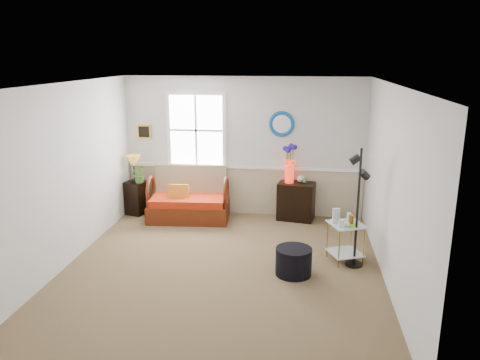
# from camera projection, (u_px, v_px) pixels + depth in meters

# --- Properties ---
(floor) EXTENTS (4.50, 5.00, 0.01)m
(floor) POSITION_uv_depth(u_px,v_px,m) (222.00, 269.00, 6.71)
(floor) COLOR brown
(floor) RESTS_ON ground
(ceiling) EXTENTS (4.50, 5.00, 0.01)m
(ceiling) POSITION_uv_depth(u_px,v_px,m) (220.00, 84.00, 6.04)
(ceiling) COLOR white
(ceiling) RESTS_ON walls
(walls) EXTENTS (4.51, 5.01, 2.60)m
(walls) POSITION_uv_depth(u_px,v_px,m) (221.00, 181.00, 6.37)
(walls) COLOR silver
(walls) RESTS_ON floor
(wainscot) EXTENTS (4.46, 0.02, 0.90)m
(wainscot) POSITION_uv_depth(u_px,v_px,m) (244.00, 191.00, 8.96)
(wainscot) COLOR tan
(wainscot) RESTS_ON walls
(chair_rail) EXTENTS (4.46, 0.04, 0.06)m
(chair_rail) POSITION_uv_depth(u_px,v_px,m) (244.00, 167.00, 8.83)
(chair_rail) COLOR white
(chair_rail) RESTS_ON walls
(window) EXTENTS (1.14, 0.06, 1.44)m
(window) POSITION_uv_depth(u_px,v_px,m) (196.00, 130.00, 8.77)
(window) COLOR white
(window) RESTS_ON walls
(picture) EXTENTS (0.28, 0.03, 0.28)m
(picture) POSITION_uv_depth(u_px,v_px,m) (144.00, 132.00, 8.93)
(picture) COLOR #BA8B31
(picture) RESTS_ON walls
(mirror) EXTENTS (0.47, 0.07, 0.47)m
(mirror) POSITION_uv_depth(u_px,v_px,m) (282.00, 124.00, 8.54)
(mirror) COLOR blue
(mirror) RESTS_ON walls
(loveseat) EXTENTS (1.51, 0.93, 0.95)m
(loveseat) POSITION_uv_depth(u_px,v_px,m) (189.00, 195.00, 8.62)
(loveseat) COLOR maroon
(loveseat) RESTS_ON floor
(throw_pillow) EXTENTS (0.37, 0.13, 0.37)m
(throw_pillow) POSITION_uv_depth(u_px,v_px,m) (179.00, 194.00, 8.58)
(throw_pillow) COLOR orange
(throw_pillow) RESTS_ON loveseat
(lamp_stand) EXTENTS (0.44, 0.44, 0.64)m
(lamp_stand) POSITION_uv_depth(u_px,v_px,m) (136.00, 198.00, 8.98)
(lamp_stand) COLOR black
(lamp_stand) RESTS_ON floor
(table_lamp) EXTENTS (0.32, 0.32, 0.51)m
(table_lamp) POSITION_uv_depth(u_px,v_px,m) (134.00, 169.00, 8.83)
(table_lamp) COLOR gold
(table_lamp) RESTS_ON lamp_stand
(potted_plant) EXTENTS (0.35, 0.38, 0.27)m
(potted_plant) POSITION_uv_depth(u_px,v_px,m) (140.00, 176.00, 8.78)
(potted_plant) COLOR #458333
(potted_plant) RESTS_ON lamp_stand
(cabinet) EXTENTS (0.72, 0.53, 0.70)m
(cabinet) POSITION_uv_depth(u_px,v_px,m) (296.00, 201.00, 8.65)
(cabinet) COLOR black
(cabinet) RESTS_ON floor
(flower_vase) EXTENTS (0.29, 0.29, 0.71)m
(flower_vase) POSITION_uv_depth(u_px,v_px,m) (290.00, 164.00, 8.51)
(flower_vase) COLOR red
(flower_vase) RESTS_ON cabinet
(side_table) EXTENTS (0.60, 0.60, 0.59)m
(side_table) POSITION_uv_depth(u_px,v_px,m) (345.00, 242.00, 6.88)
(side_table) COLOR gold
(side_table) RESTS_ON floor
(tabletop_items) EXTENTS (0.51, 0.51, 0.22)m
(tabletop_items) POSITION_uv_depth(u_px,v_px,m) (345.00, 217.00, 6.78)
(tabletop_items) COLOR silver
(tabletop_items) RESTS_ON side_table
(floor_lamp) EXTENTS (0.29, 0.29, 1.74)m
(floor_lamp) POSITION_uv_depth(u_px,v_px,m) (358.00, 209.00, 6.59)
(floor_lamp) COLOR black
(floor_lamp) RESTS_ON floor
(ottoman) EXTENTS (0.57, 0.57, 0.39)m
(ottoman) POSITION_uv_depth(u_px,v_px,m) (294.00, 261.00, 6.49)
(ottoman) COLOR black
(ottoman) RESTS_ON floor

